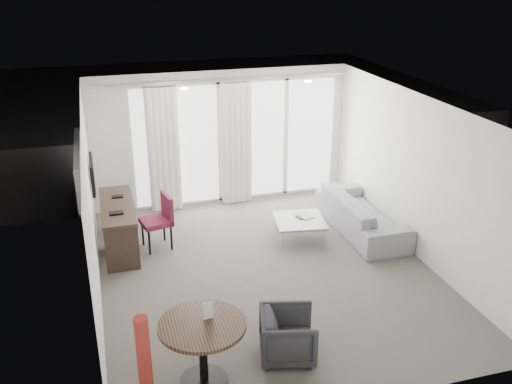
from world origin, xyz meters
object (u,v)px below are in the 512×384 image
object	(u,v)px
round_table	(203,353)
tub_armchair	(288,335)
coffee_table	(299,229)
rattan_chair_a	(241,159)
desk	(119,227)
sofa	(362,214)
desk_chair	(156,222)
rattan_chair_b	(295,148)
red_lamp	(145,366)

from	to	relation	value
round_table	tub_armchair	world-z (taller)	round_table
coffee_table	rattan_chair_a	size ratio (longest dim) A/B	1.11
desk	sofa	size ratio (longest dim) A/B	0.76
desk_chair	rattan_chair_b	bearing A→B (deg)	30.66
desk_chair	rattan_chair_b	world-z (taller)	desk_chair
sofa	desk	bearing A→B (deg)	83.23
desk	sofa	xyz separation A→B (m)	(4.17, -0.49, -0.07)
coffee_table	rattan_chair_a	bearing A→B (deg)	92.61
sofa	round_table	bearing A→B (deg)	131.90
red_lamp	tub_armchair	distance (m)	1.82
round_table	coffee_table	world-z (taller)	round_table
coffee_table	rattan_chair_a	xyz separation A→B (m)	(-0.15, 3.36, 0.19)
round_table	coffee_table	bearing A→B (deg)	53.46
sofa	red_lamp	bearing A→B (deg)	129.49
desk_chair	sofa	world-z (taller)	desk_chair
desk	rattan_chair_b	xyz separation A→B (m)	(4.20, 3.07, 0.04)
tub_armchair	rattan_chair_b	distance (m)	6.95
desk	round_table	world-z (taller)	desk
round_table	sofa	bearing A→B (deg)	41.90
desk	tub_armchair	size ratio (longest dim) A/B	2.54
desk_chair	round_table	bearing A→B (deg)	-99.26
round_table	red_lamp	distance (m)	0.75
desk	coffee_table	xyz separation A→B (m)	(2.99, -0.52, -0.21)
desk_chair	sofa	bearing A→B (deg)	-16.78
desk_chair	sofa	size ratio (longest dim) A/B	0.41
sofa	rattan_chair_a	xyz separation A→B (m)	(-1.33, 3.34, 0.05)
desk_chair	red_lamp	world-z (taller)	red_lamp
desk_chair	red_lamp	bearing A→B (deg)	-109.46
red_lamp	coffee_table	distance (m)	4.51
desk_chair	rattan_chair_a	distance (m)	3.73
rattan_chair_b	desk_chair	bearing A→B (deg)	-141.34
desk	desk_chair	size ratio (longest dim) A/B	1.84
round_table	rattan_chair_a	xyz separation A→B (m)	(2.14, 6.45, -0.02)
desk	coffee_table	bearing A→B (deg)	-9.78
red_lamp	coffee_table	size ratio (longest dim) A/B	1.43
rattan_chair_b	coffee_table	bearing A→B (deg)	-111.59
red_lamp	rattan_chair_a	bearing A→B (deg)	67.45
tub_armchair	coffee_table	distance (m)	3.17
desk_chair	round_table	distance (m)	3.47
desk_chair	tub_armchair	size ratio (longest dim) A/B	1.38
desk_chair	rattan_chair_b	xyz separation A→B (m)	(3.60, 3.21, -0.02)
sofa	rattan_chair_b	distance (m)	3.57
red_lamp	coffee_table	xyz separation A→B (m)	(2.95, 3.38, -0.41)
sofa	rattan_chair_a	bearing A→B (deg)	21.70
desk_chair	desk	bearing A→B (deg)	156.34
tub_armchair	rattan_chair_b	xyz separation A→B (m)	(2.43, 6.51, 0.14)
desk_chair	sofa	xyz separation A→B (m)	(3.57, -0.36, -0.13)
desk_chair	rattan_chair_b	size ratio (longest dim) A/B	1.04
desk	coffee_table	world-z (taller)	desk
desk_chair	round_table	xyz separation A→B (m)	(0.11, -3.47, -0.07)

